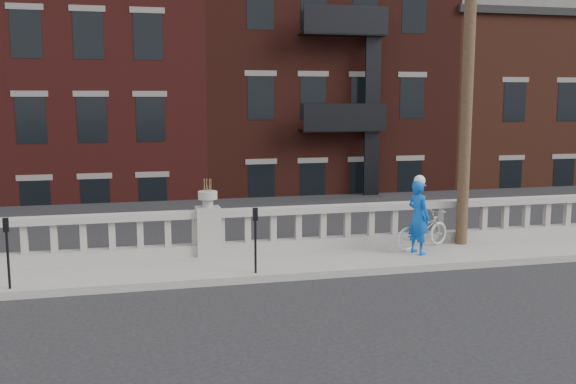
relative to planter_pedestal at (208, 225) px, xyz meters
name	(u,v)px	position (x,y,z in m)	size (l,w,h in m)	color
ground	(235,317)	(0.00, -3.95, -0.83)	(120.00, 120.00, 0.00)	black
sidewalk	(214,268)	(0.00, -0.95, -0.76)	(32.00, 2.20, 0.15)	gray
balustrade	(208,233)	(0.00, 0.00, -0.19)	(28.00, 0.34, 1.03)	gray
planter_pedestal	(208,225)	(0.00, 0.00, 0.00)	(0.55, 0.55, 1.76)	gray
lower_level	(177,119)	(0.56, 19.09, 1.80)	(80.00, 44.00, 20.80)	#605E59
utility_pole	(469,33)	(6.20, -0.35, 4.41)	(1.60, 0.28, 10.00)	#422D1E
parking_meter_b	(7,245)	(-3.96, -1.80, 0.17)	(0.10, 0.09, 1.36)	black
parking_meter_c	(255,233)	(0.76, -1.80, 0.17)	(0.10, 0.09, 1.36)	black
bicycle	(423,230)	(5.06, -0.55, -0.24)	(0.59, 1.69, 0.89)	silver
cyclist	(418,217)	(4.72, -1.04, 0.18)	(0.63, 0.41, 1.72)	blue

